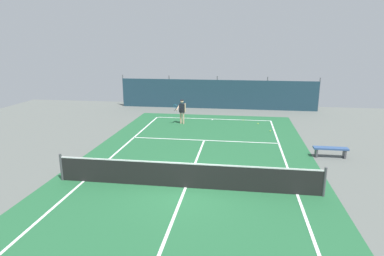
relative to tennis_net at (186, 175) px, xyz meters
The scene contains 10 objects.
ground_plane 0.51m from the tennis_net, ahead, with size 36.00×36.00×0.00m, color slate.
court_surface 0.51m from the tennis_net, ahead, with size 11.02×26.60×0.01m.
tennis_net is the anchor object (origin of this frame).
back_fence 16.42m from the tennis_net, 90.00° to the left, with size 16.30×0.98×2.70m.
tennis_player 10.42m from the tennis_net, 100.79° to the left, with size 0.82×0.67×1.64m.
tennis_ball_near_player 12.00m from the tennis_net, 79.43° to the left, with size 0.07×0.07×0.07m, color #CCDB33.
tennis_ball_midcourt 11.30m from the tennis_net, 73.61° to the left, with size 0.07×0.07×0.07m, color #CCDB33.
tennis_ball_by_sideline 9.77m from the tennis_net, 66.80° to the left, with size 0.07×0.07×0.07m, color #CCDB33.
parked_car 19.55m from the tennis_net, 81.80° to the left, with size 2.40×4.39×1.68m.
courtside_bench 7.73m from the tennis_net, 35.23° to the left, with size 1.60×0.40×0.49m.
Camera 1 is at (1.95, -11.57, 5.34)m, focal length 31.22 mm.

